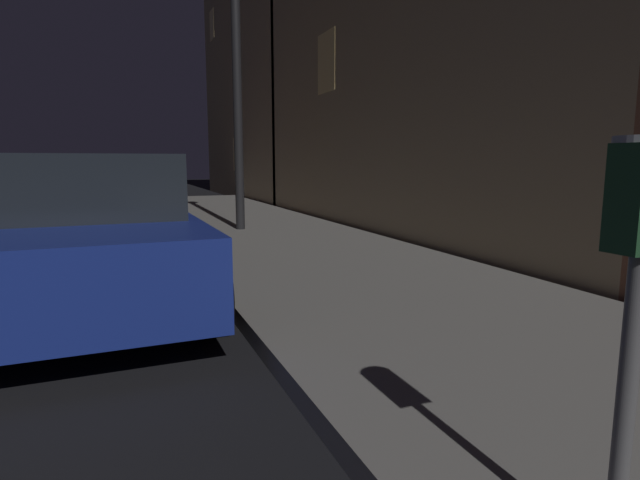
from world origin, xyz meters
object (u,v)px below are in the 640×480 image
car_red (105,182)px  car_green (107,177)px  street_lamp (235,10)px  car_yellow_cab (101,194)px  car_blue (87,231)px

car_red → car_green: 6.27m
car_green → street_lamp: street_lamp is taller
street_lamp → car_red: bearing=106.0°
car_yellow_cab → car_red: (-0.00, 6.06, 0.00)m
car_green → car_yellow_cab: bearing=-90.0°
street_lamp → car_yellow_cab: bearing=137.4°
car_yellow_cab → car_red: 6.06m
car_blue → car_yellow_cab: size_ratio=0.92×
car_blue → car_red: (0.00, 12.05, 0.01)m
car_yellow_cab → street_lamp: street_lamp is taller
car_yellow_cab → street_lamp: bearing=-42.6°
car_yellow_cab → car_green: 12.33m
car_yellow_cab → street_lamp: (2.36, -2.17, 3.22)m
car_yellow_cab → car_red: size_ratio=1.02×
car_green → car_red: bearing=-90.0°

